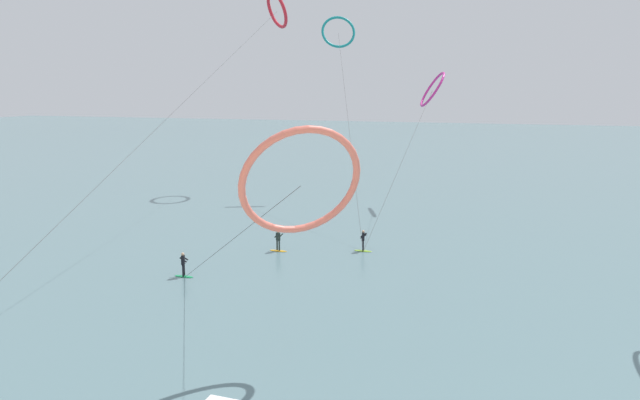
{
  "coord_description": "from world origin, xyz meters",
  "views": [
    {
      "loc": [
        8.89,
        -6.18,
        12.54
      ],
      "look_at": [
        0.0,
        22.33,
        6.59
      ],
      "focal_mm": 31.53,
      "sensor_mm": 36.0,
      "label": 1
    }
  ],
  "objects_px": {
    "surfer_amber": "(278,242)",
    "kite_teal": "(338,32)",
    "kite_magenta": "(432,90)",
    "kite_coral": "(301,182)",
    "kite_crimson": "(277,10)",
    "surfer_lime": "(363,242)",
    "surfer_emerald": "(183,266)"
  },
  "relations": [
    {
      "from": "kite_teal",
      "to": "kite_magenta",
      "type": "bearing_deg",
      "value": -34.32
    },
    {
      "from": "surfer_amber",
      "to": "kite_teal",
      "type": "xyz_separation_m",
      "value": [
        -2.11,
        24.71,
        17.99
      ]
    },
    {
      "from": "kite_coral",
      "to": "kite_magenta",
      "type": "bearing_deg",
      "value": -128.01
    },
    {
      "from": "surfer_emerald",
      "to": "kite_coral",
      "type": "height_order",
      "value": "kite_coral"
    },
    {
      "from": "surfer_amber",
      "to": "kite_teal",
      "type": "relative_size",
      "value": 0.07
    },
    {
      "from": "surfer_emerald",
      "to": "kite_teal",
      "type": "bearing_deg",
      "value": 159.47
    },
    {
      "from": "surfer_lime",
      "to": "kite_teal",
      "type": "height_order",
      "value": "kite_teal"
    },
    {
      "from": "surfer_amber",
      "to": "surfer_emerald",
      "type": "relative_size",
      "value": 1.0
    },
    {
      "from": "surfer_amber",
      "to": "surfer_emerald",
      "type": "bearing_deg",
      "value": 94.48
    },
    {
      "from": "kite_crimson",
      "to": "kite_teal",
      "type": "bearing_deg",
      "value": -151.1
    },
    {
      "from": "surfer_lime",
      "to": "kite_teal",
      "type": "relative_size",
      "value": 0.07
    },
    {
      "from": "kite_teal",
      "to": "kite_coral",
      "type": "relative_size",
      "value": 1.66
    },
    {
      "from": "kite_teal",
      "to": "kite_crimson",
      "type": "bearing_deg",
      "value": 139.22
    },
    {
      "from": "kite_teal",
      "to": "kite_coral",
      "type": "distance_m",
      "value": 44.25
    },
    {
      "from": "surfer_lime",
      "to": "kite_coral",
      "type": "relative_size",
      "value": 0.12
    },
    {
      "from": "surfer_amber",
      "to": "kite_crimson",
      "type": "distance_m",
      "value": 36.15
    },
    {
      "from": "surfer_amber",
      "to": "kite_magenta",
      "type": "height_order",
      "value": "kite_magenta"
    },
    {
      "from": "kite_magenta",
      "to": "surfer_lime",
      "type": "bearing_deg",
      "value": -26.25
    },
    {
      "from": "surfer_amber",
      "to": "kite_coral",
      "type": "height_order",
      "value": "kite_coral"
    },
    {
      "from": "kite_magenta",
      "to": "kite_crimson",
      "type": "xyz_separation_m",
      "value": [
        -19.6,
        4.79,
        9.48
      ]
    },
    {
      "from": "kite_coral",
      "to": "kite_crimson",
      "type": "bearing_deg",
      "value": -103.9
    },
    {
      "from": "surfer_amber",
      "to": "surfer_lime",
      "type": "distance_m",
      "value": 6.61
    },
    {
      "from": "surfer_amber",
      "to": "kite_magenta",
      "type": "xyz_separation_m",
      "value": [
        8.95,
        22.59,
        11.59
      ]
    },
    {
      "from": "kite_coral",
      "to": "surfer_emerald",
      "type": "bearing_deg",
      "value": -75.79
    },
    {
      "from": "surfer_emerald",
      "to": "kite_teal",
      "type": "relative_size",
      "value": 0.07
    },
    {
      "from": "surfer_amber",
      "to": "kite_crimson",
      "type": "height_order",
      "value": "kite_crimson"
    },
    {
      "from": "surfer_lime",
      "to": "kite_crimson",
      "type": "relative_size",
      "value": 0.03
    },
    {
      "from": "surfer_lime",
      "to": "kite_magenta",
      "type": "xyz_separation_m",
      "value": [
        2.63,
        20.64,
        11.59
      ]
    },
    {
      "from": "kite_crimson",
      "to": "kite_coral",
      "type": "distance_m",
      "value": 50.05
    },
    {
      "from": "kite_crimson",
      "to": "kite_teal",
      "type": "height_order",
      "value": "kite_crimson"
    },
    {
      "from": "surfer_emerald",
      "to": "surfer_lime",
      "type": "height_order",
      "value": "same"
    },
    {
      "from": "surfer_emerald",
      "to": "surfer_lime",
      "type": "distance_m",
      "value": 13.92
    }
  ]
}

